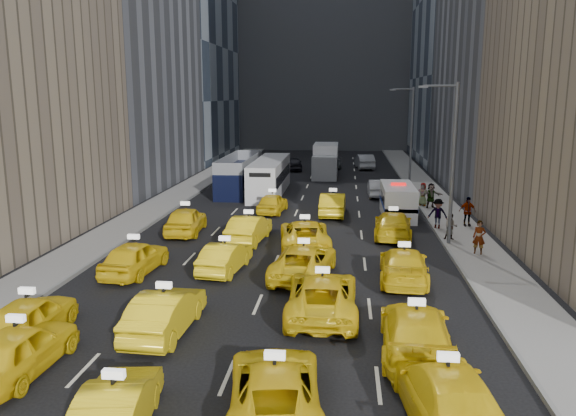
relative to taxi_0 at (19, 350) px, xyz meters
name	(u,v)px	position (x,y,z in m)	size (l,w,h in m)	color
ground	(249,324)	(6.29, 4.42, -0.78)	(160.00, 160.00, 0.00)	black
sidewalk_west	(174,197)	(-4.21, 29.42, -0.71)	(3.00, 90.00, 0.15)	gray
sidewalk_east	(434,202)	(16.79, 29.42, -0.71)	(3.00, 90.00, 0.15)	gray
curb_west	(192,197)	(-2.76, 29.42, -0.69)	(0.15, 90.00, 0.18)	slate
curb_east	(416,201)	(15.34, 29.42, -0.69)	(0.15, 90.00, 0.18)	slate
building_backdrop	(325,18)	(6.29, 76.42, 19.22)	(30.00, 12.00, 40.00)	slate
streetlight_near	(451,158)	(15.47, 16.42, 4.14)	(2.15, 0.22, 9.00)	#595B60
streetlight_far	(410,134)	(15.47, 36.42, 4.14)	(2.15, 0.22, 9.00)	#595B60
taxi_0	(19,350)	(0.00, 0.00, 0.00)	(1.85, 4.60, 1.57)	yellow
taxi_1	(116,409)	(4.17, -2.74, -0.07)	(1.51, 4.34, 1.43)	yellow
taxi_2	(275,388)	(7.97, -1.39, -0.06)	(2.42, 5.24, 1.46)	yellow
taxi_3	(446,393)	(12.41, -1.25, 0.00)	(2.19, 5.38, 1.56)	yellow
taxi_4	(30,318)	(-1.07, 2.43, -0.02)	(1.80, 4.47, 1.52)	yellow
taxi_5	(165,312)	(3.45, 3.37, 0.00)	(1.65, 4.73, 1.56)	yellow
taxi_6	(322,295)	(8.93, 5.60, 0.01)	(2.63, 5.70, 1.58)	yellow
taxi_7	(415,331)	(12.08, 2.53, 0.01)	(2.22, 5.46, 1.58)	yellow
taxi_8	(135,257)	(-0.10, 9.79, 0.01)	(1.87, 4.65, 1.58)	yellow
taxi_9	(225,257)	(4.08, 10.54, -0.07)	(1.50, 4.30, 1.42)	yellow
taxi_10	(304,261)	(7.89, 10.03, -0.02)	(2.54, 5.52, 1.53)	yellow
taxi_11	(403,265)	(12.43, 9.95, -0.03)	(2.12, 5.21, 1.51)	yellow
taxi_12	(186,220)	(0.12, 17.67, 0.04)	(1.95, 4.85, 1.65)	yellow
taxi_13	(249,229)	(4.28, 16.10, 0.00)	(1.65, 4.73, 1.56)	yellow
taxi_14	(305,235)	(7.58, 15.00, 0.01)	(2.61, 5.67, 1.58)	yellow
taxi_15	(393,225)	(12.61, 18.01, -0.02)	(2.15, 5.28, 1.53)	yellow
taxi_16	(272,203)	(4.59, 24.28, -0.07)	(1.67, 4.16, 1.42)	yellow
taxi_17	(333,204)	(8.92, 23.86, 0.02)	(1.69, 4.85, 1.60)	yellow
nypd_van	(398,201)	(13.40, 23.85, 0.29)	(2.19, 5.55, 2.38)	silver
double_decker	(240,174)	(0.59, 33.11, 0.74)	(3.82, 10.78, 3.07)	black
city_bus	(270,177)	(3.35, 32.21, 0.66)	(3.82, 11.50, 2.92)	silver
box_truck	(325,161)	(7.72, 43.03, 0.84)	(2.80, 7.32, 3.30)	silver
misc_car_0	(377,188)	(12.46, 31.77, -0.07)	(1.50, 4.31, 1.42)	#A8ABB0
misc_car_1	(259,166)	(0.47, 44.84, -0.03)	(2.50, 5.43, 1.51)	black
misc_car_2	(331,161)	(8.07, 50.43, -0.01)	(2.17, 5.34, 1.55)	slate
misc_car_3	(294,164)	(4.05, 47.44, -0.05)	(1.73, 4.31, 1.47)	black
misc_car_4	(365,161)	(11.96, 49.70, 0.05)	(1.76, 5.04, 1.66)	#93959A
pedestrian_0	(479,237)	(16.75, 14.36, 0.26)	(0.65, 0.43, 1.78)	gray
pedestrian_1	(451,227)	(15.82, 17.21, 0.13)	(0.74, 0.41, 1.52)	gray
pedestrian_2	(438,214)	(15.52, 20.01, 0.30)	(1.20, 0.50, 1.86)	gray
pedestrian_3	(467,211)	(17.48, 20.84, 0.30)	(1.10, 0.50, 1.87)	gray
pedestrian_4	(423,194)	(15.57, 27.34, 0.23)	(0.85, 0.46, 1.73)	gray
pedestrian_5	(431,196)	(16.06, 26.57, 0.28)	(1.69, 0.49, 1.82)	gray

